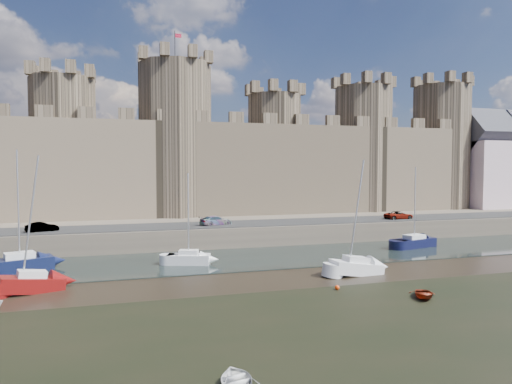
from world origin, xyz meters
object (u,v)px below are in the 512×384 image
sailboat_3 (414,242)px  sailboat_4 (32,282)px  car_3 (399,215)px  sailboat_2 (189,258)px  car_1 (42,227)px  car_2 (216,221)px  sailboat_5 (356,266)px  sailboat_1 (20,263)px

sailboat_3 → sailboat_4: 41.89m
car_3 → sailboat_2: (-31.01, -10.31, -2.32)m
car_1 → sailboat_4: 17.23m
car_2 → sailboat_2: (-4.95, -10.90, -2.36)m
car_1 → car_3: 46.07m
car_2 → sailboat_5: (9.17, -19.27, -2.36)m
car_1 → sailboat_2: (15.05, -10.41, -2.32)m
sailboat_1 → sailboat_2: 15.61m
sailboat_2 → car_3: bearing=36.3°
sailboat_1 → sailboat_5: 31.20m
car_2 → car_3: bearing=-109.6°
car_2 → sailboat_4: 25.25m
sailboat_4 → sailboat_1: bearing=88.8°
sailboat_5 → sailboat_3: bearing=33.7°
car_3 → sailboat_4: (-44.16, -16.87, -2.29)m
sailboat_3 → car_2: bearing=145.4°
car_1 → car_3: bearing=-107.4°
sailboat_3 → sailboat_4: sailboat_4 is taller
car_2 → sailboat_4: bearing=115.7°
car_2 → sailboat_1: size_ratio=0.37×
car_1 → sailboat_4: size_ratio=0.32×
car_1 → sailboat_4: sailboat_4 is taller
car_3 → sailboat_5: (-16.89, -18.68, -2.32)m
sailboat_3 → sailboat_5: 17.30m
car_3 → sailboat_3: 9.01m
sailboat_5 → car_3: bearing=43.9°
sailboat_2 → sailboat_4: 14.69m
sailboat_5 → sailboat_1: bearing=158.1°
sailboat_1 → sailboat_5: size_ratio=1.08×
sailboat_4 → car_1: bearing=78.0°
car_2 → sailboat_3: (22.86, -8.69, -2.35)m
sailboat_2 → sailboat_4: sailboat_4 is taller
car_2 → sailboat_5: sailboat_5 is taller
sailboat_1 → sailboat_2: bearing=-24.5°
car_3 → car_1: bearing=87.2°
sailboat_1 → sailboat_3: size_ratio=1.16×
sailboat_4 → car_2: bearing=25.5°
car_2 → sailboat_4: sailboat_4 is taller
sailboat_1 → sailboat_4: 8.15m
sailboat_1 → sailboat_4: (2.42, -7.78, -0.09)m
car_1 → sailboat_3: size_ratio=0.36×
sailboat_4 → sailboat_3: bearing=-6.4°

